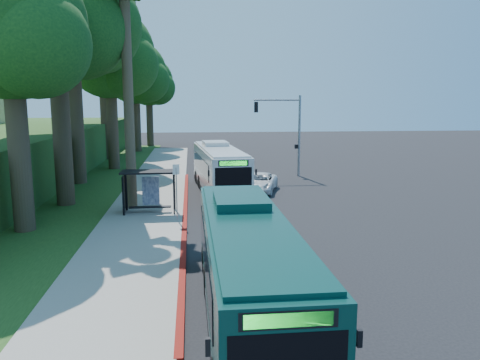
{
  "coord_description": "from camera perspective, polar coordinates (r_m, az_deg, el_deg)",
  "views": [
    {
      "loc": [
        -4.6,
        -29.9,
        6.49
      ],
      "look_at": [
        -1.33,
        1.0,
        1.25
      ],
      "focal_mm": 35.0,
      "sensor_mm": 36.0,
      "label": 1
    }
  ],
  "objects": [
    {
      "name": "tree_2",
      "position": [
        46.63,
        -15.5,
        14.14
      ],
      "size": [
        8.82,
        8.4,
        15.12
      ],
      "color": "#382B1E",
      "rests_on": "ground"
    },
    {
      "name": "white_bus",
      "position": [
        33.47,
        -2.59,
        1.38
      ],
      "size": [
        3.51,
        12.03,
        3.53
      ],
      "rotation": [
        0.0,
        0.0,
        0.08
      ],
      "color": "silver",
      "rests_on": "ground"
    },
    {
      "name": "pickup",
      "position": [
        33.99,
        2.37,
        -0.31
      ],
      "size": [
        3.52,
        5.21,
        1.33
      ],
      "primitive_type": "imported",
      "rotation": [
        0.0,
        0.0,
        -0.3
      ],
      "color": "white",
      "rests_on": "ground"
    },
    {
      "name": "tree_0",
      "position": [
        31.24,
        -21.48,
        17.61
      ],
      "size": [
        8.4,
        8.0,
        15.7
      ],
      "color": "#382B1E",
      "rests_on": "ground"
    },
    {
      "name": "red_curb",
      "position": [
        26.68,
        -6.74,
        -4.42
      ],
      "size": [
        0.25,
        30.0,
        0.13
      ],
      "primitive_type": "cube",
      "color": "maroon",
      "rests_on": "ground"
    },
    {
      "name": "tree_4",
      "position": [
        62.34,
        -12.59,
        12.33
      ],
      "size": [
        8.4,
        8.0,
        14.14
      ],
      "color": "#382B1E",
      "rests_on": "ground"
    },
    {
      "name": "sidewalk",
      "position": [
        30.7,
        -10.96,
        -2.69
      ],
      "size": [
        4.5,
        70.0,
        0.12
      ],
      "primitive_type": "cube",
      "color": "gray",
      "rests_on": "ground"
    },
    {
      "name": "tree_5",
      "position": [
        70.17,
        -11.0,
        11.42
      ],
      "size": [
        7.35,
        7.0,
        12.86
      ],
      "color": "#382B1E",
      "rests_on": "ground"
    },
    {
      "name": "tree_1",
      "position": [
        39.38,
        -19.86,
        18.15
      ],
      "size": [
        10.5,
        10.0,
        18.26
      ],
      "color": "#382B1E",
      "rests_on": "ground"
    },
    {
      "name": "ground",
      "position": [
        30.93,
        2.65,
        -2.55
      ],
      "size": [
        140.0,
        140.0,
        0.0
      ],
      "primitive_type": "plane",
      "color": "black",
      "rests_on": "ground"
    },
    {
      "name": "grass_verge",
      "position": [
        36.47,
        -19.26,
        -1.17
      ],
      "size": [
        8.0,
        70.0,
        0.06
      ],
      "primitive_type": "cube",
      "color": "#234719",
      "rests_on": "ground"
    },
    {
      "name": "tree_6",
      "position": [
        25.49,
        -26.08,
        15.89
      ],
      "size": [
        7.56,
        7.2,
        13.74
      ],
      "color": "#382B1E",
      "rests_on": "ground"
    },
    {
      "name": "traffic_signal_pole",
      "position": [
        40.82,
        5.86,
        6.62
      ],
      "size": [
        4.1,
        0.3,
        7.0
      ],
      "color": "gray",
      "rests_on": "ground"
    },
    {
      "name": "bus_shelter",
      "position": [
        27.57,
        -11.48,
        -0.4
      ],
      "size": [
        3.2,
        1.51,
        2.55
      ],
      "color": "black",
      "rests_on": "ground"
    },
    {
      "name": "teal_bus",
      "position": [
        14.1,
        0.87,
        -10.44
      ],
      "size": [
        2.5,
        11.44,
        3.41
      ],
      "rotation": [
        0.0,
        0.0,
        0.0
      ],
      "color": "#09332D",
      "rests_on": "ground"
    },
    {
      "name": "tree_3",
      "position": [
        54.94,
        -16.29,
        14.94
      ],
      "size": [
        10.08,
        9.6,
        17.28
      ],
      "color": "#382B1E",
      "rests_on": "ground"
    },
    {
      "name": "stop_sign_pole",
      "position": [
        25.29,
        -7.76,
        -0.55
      ],
      "size": [
        0.35,
        0.06,
        3.17
      ],
      "color": "gray",
      "rests_on": "ground"
    }
  ]
}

